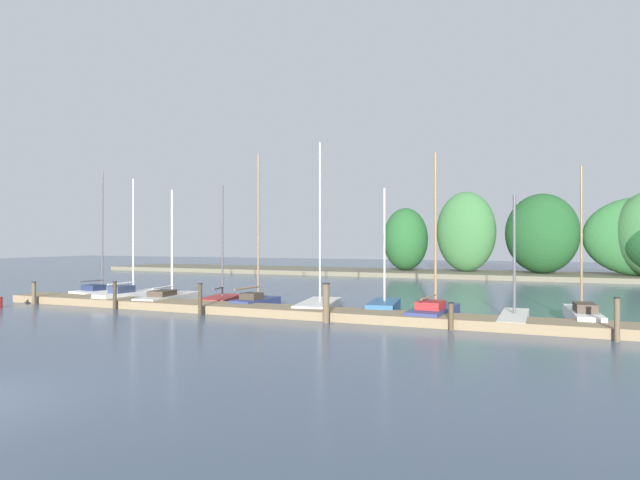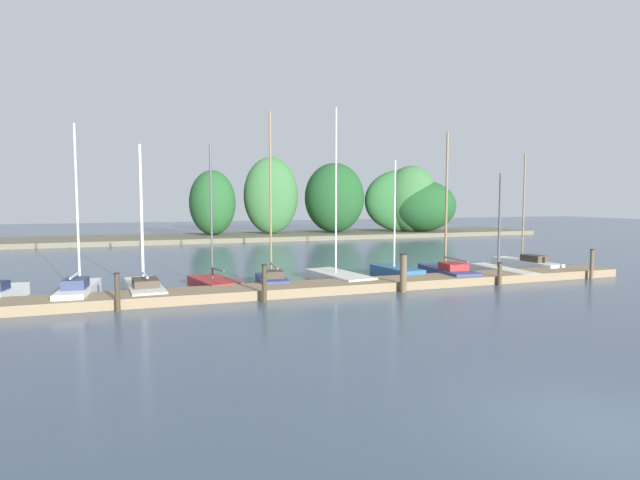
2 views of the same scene
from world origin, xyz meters
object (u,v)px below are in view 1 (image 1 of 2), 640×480
at_px(sailboat_9, 582,314).
at_px(sailboat_8, 514,317).
at_px(mooring_piling_5, 617,319).
at_px(sailboat_1, 131,295).
at_px(sailboat_0, 100,292).
at_px(mooring_piling_1, 115,295).
at_px(sailboat_3, 222,299).
at_px(sailboat_4, 257,299).
at_px(mooring_piling_4, 451,316).
at_px(mooring_piling_3, 326,303).
at_px(mooring_piling_0, 34,293).
at_px(sailboat_5, 319,304).
at_px(mooring_piling_2, 200,299).
at_px(sailboat_2, 170,297).
at_px(sailboat_7, 434,310).
at_px(sailboat_6, 384,306).

bearing_deg(sailboat_9, sailboat_8, 110.18).
bearing_deg(mooring_piling_5, sailboat_1, 173.15).
distance_m(sailboat_0, mooring_piling_1, 5.31).
bearing_deg(sailboat_3, sailboat_1, 87.27).
height_order(sailboat_4, mooring_piling_4, sailboat_4).
relative_size(sailboat_3, mooring_piling_3, 3.88).
bearing_deg(sailboat_8, sailboat_1, 91.89).
bearing_deg(sailboat_8, mooring_piling_0, 98.66).
height_order(sailboat_5, mooring_piling_2, sailboat_5).
relative_size(sailboat_8, mooring_piling_4, 5.00).
relative_size(sailboat_0, mooring_piling_0, 6.26).
distance_m(sailboat_2, sailboat_7, 13.21).
height_order(sailboat_5, mooring_piling_1, sailboat_5).
bearing_deg(sailboat_4, sailboat_1, 98.07).
bearing_deg(sailboat_3, sailboat_2, 89.15).
relative_size(sailboat_5, mooring_piling_0, 6.81).
xyz_separation_m(sailboat_8, mooring_piling_3, (-6.62, -2.54, 0.50)).
height_order(sailboat_3, sailboat_8, sailboat_3).
relative_size(sailboat_2, mooring_piling_3, 3.78).
bearing_deg(sailboat_7, mooring_piling_4, -152.84).
bearing_deg(sailboat_5, sailboat_0, 80.31).
distance_m(sailboat_5, sailboat_8, 8.19).
relative_size(sailboat_3, mooring_piling_4, 6.02).
height_order(sailboat_1, mooring_piling_1, sailboat_1).
bearing_deg(mooring_piling_5, mooring_piling_0, -179.92).
xyz_separation_m(sailboat_4, mooring_piling_2, (-1.01, -2.99, 0.29)).
height_order(sailboat_8, mooring_piling_0, sailboat_8).
distance_m(sailboat_0, sailboat_7, 18.23).
height_order(sailboat_6, sailboat_8, sailboat_6).
xyz_separation_m(sailboat_2, mooring_piling_2, (3.97, -3.05, 0.37)).
bearing_deg(mooring_piling_1, mooring_piling_5, -0.16).
bearing_deg(sailboat_9, mooring_piling_3, 108.53).
xyz_separation_m(sailboat_5, sailboat_7, (5.20, -0.62, 0.10)).
height_order(sailboat_8, mooring_piling_1, sailboat_8).
distance_m(sailboat_6, mooring_piling_4, 4.57).
xyz_separation_m(sailboat_3, mooring_piling_4, (11.49, -3.40, 0.22)).
bearing_deg(sailboat_1, mooring_piling_0, 130.15).
height_order(sailboat_1, mooring_piling_5, sailboat_1).
bearing_deg(sailboat_6, sailboat_1, 86.52).
bearing_deg(mooring_piling_5, sailboat_3, 168.16).
relative_size(sailboat_8, sailboat_9, 0.82).
xyz_separation_m(sailboat_1, mooring_piling_0, (-3.66, -2.61, 0.20)).
height_order(sailboat_8, mooring_piling_3, sailboat_8).
bearing_deg(sailboat_8, sailboat_5, 87.85).
height_order(sailboat_0, mooring_piling_4, sailboat_0).
bearing_deg(sailboat_8, sailboat_6, 83.66).
height_order(mooring_piling_0, mooring_piling_4, mooring_piling_0).
height_order(sailboat_1, mooring_piling_2, sailboat_1).
height_order(sailboat_8, mooring_piling_2, sailboat_8).
bearing_deg(mooring_piling_3, mooring_piling_5, 0.08).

